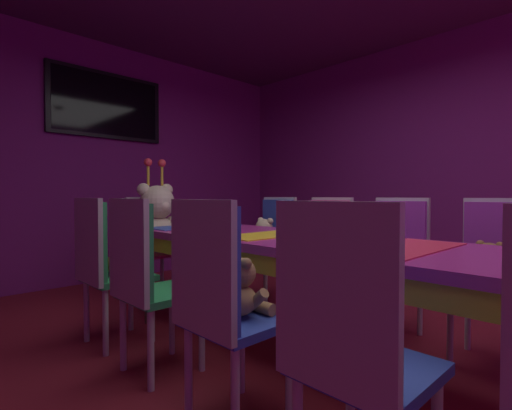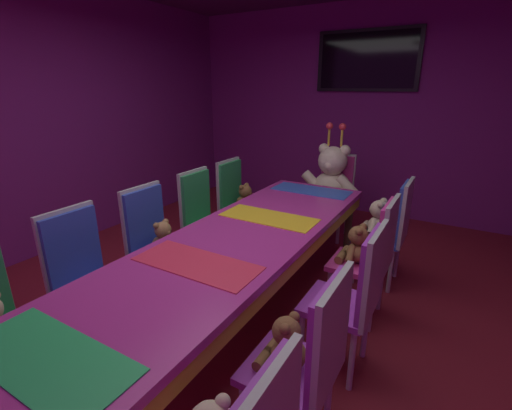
# 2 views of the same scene
# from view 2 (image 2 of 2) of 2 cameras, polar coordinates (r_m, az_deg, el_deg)

# --- Properties ---
(ground_plane) EXTENTS (7.90, 7.90, 0.00)m
(ground_plane) POSITION_cam_2_polar(r_m,az_deg,el_deg) (2.87, -2.62, -18.82)
(ground_plane) COLOR maroon
(wall_back) EXTENTS (5.20, 0.12, 2.80)m
(wall_back) POSITION_cam_2_polar(r_m,az_deg,el_deg) (5.27, 16.86, 14.01)
(wall_back) COLOR #721E72
(wall_back) RESTS_ON ground_plane
(wall_left) EXTENTS (0.12, 6.40, 2.80)m
(wall_left) POSITION_cam_2_polar(r_m,az_deg,el_deg) (4.32, -34.04, 10.89)
(wall_left) COLOR #721E72
(wall_left) RESTS_ON ground_plane
(banquet_table) EXTENTS (0.90, 3.18, 0.75)m
(banquet_table) POSITION_cam_2_polar(r_m,az_deg,el_deg) (2.53, -2.84, -6.89)
(banquet_table) COLOR #B22D8C
(banquet_table) RESTS_ON ground_plane
(chair_left_1) EXTENTS (0.42, 0.41, 0.98)m
(chair_left_1) POSITION_cam_2_polar(r_m,az_deg,el_deg) (2.70, -26.20, -8.58)
(chair_left_1) COLOR #2D47B2
(chair_left_1) RESTS_ON ground_plane
(chair_left_2) EXTENTS (0.42, 0.41, 0.98)m
(chair_left_2) POSITION_cam_2_polar(r_m,az_deg,el_deg) (3.05, -16.41, -4.33)
(chair_left_2) COLOR #2D47B2
(chair_left_2) RESTS_ON ground_plane
(teddy_left_2) EXTENTS (0.22, 0.29, 0.27)m
(teddy_left_2) POSITION_cam_2_polar(r_m,az_deg,el_deg) (2.96, -14.44, -5.31)
(teddy_left_2) COLOR #9E7247
(teddy_left_2) RESTS_ON chair_left_2
(chair_left_3) EXTENTS (0.42, 0.41, 0.98)m
(chair_left_3) POSITION_cam_2_polar(r_m,az_deg,el_deg) (3.50, -8.78, -0.83)
(chair_left_3) COLOR #268C4C
(chair_left_3) RESTS_ON ground_plane
(chair_left_4) EXTENTS (0.42, 0.41, 0.98)m
(chair_left_4) POSITION_cam_2_polar(r_m,az_deg,el_deg) (3.94, -3.43, 1.56)
(chair_left_4) COLOR #268C4C
(chair_left_4) RESTS_ON ground_plane
(teddy_left_4) EXTENTS (0.23, 0.30, 0.28)m
(teddy_left_4) POSITION_cam_2_polar(r_m,az_deg,el_deg) (3.87, -1.65, 1.02)
(teddy_left_4) COLOR brown
(teddy_left_4) RESTS_ON chair_left_4
(chair_right_1) EXTENTS (0.42, 0.41, 0.98)m
(chair_right_1) POSITION_cam_2_polar(r_m,az_deg,el_deg) (1.76, 9.23, -22.20)
(chair_right_1) COLOR purple
(chair_right_1) RESTS_ON ground_plane
(teddy_right_1) EXTENTS (0.23, 0.29, 0.27)m
(teddy_right_1) POSITION_cam_2_polar(r_m,az_deg,el_deg) (1.82, 4.68, -21.39)
(teddy_right_1) COLOR brown
(teddy_right_1) RESTS_ON chair_right_1
(chair_right_2) EXTENTS (0.42, 0.41, 0.98)m
(chair_right_2) POSITION_cam_2_polar(r_m,az_deg,el_deg) (2.26, 16.06, -12.66)
(chair_right_2) COLOR purple
(chair_right_2) RESTS_ON ground_plane
(chair_right_3) EXTENTS (0.42, 0.41, 0.98)m
(chair_right_3) POSITION_cam_2_polar(r_m,az_deg,el_deg) (2.80, 18.65, -6.68)
(chair_right_3) COLOR #CC338C
(chair_right_3) RESTS_ON ground_plane
(teddy_right_3) EXTENTS (0.24, 0.31, 0.30)m
(teddy_right_3) POSITION_cam_2_polar(r_m,az_deg,el_deg) (2.83, 15.76, -6.34)
(teddy_right_3) COLOR brown
(teddy_right_3) RESTS_ON chair_right_3
(chair_right_4) EXTENTS (0.42, 0.41, 0.98)m
(chair_right_4) POSITION_cam_2_polar(r_m,az_deg,el_deg) (3.36, 21.25, -2.70)
(chair_right_4) COLOR #2D47B2
(chair_right_4) RESTS_ON ground_plane
(teddy_right_4) EXTENTS (0.27, 0.35, 0.33)m
(teddy_right_4) POSITION_cam_2_polar(r_m,az_deg,el_deg) (3.38, 18.82, -2.22)
(teddy_right_4) COLOR beige
(teddy_right_4) RESTS_ON chair_right_4
(throne_chair) EXTENTS (0.41, 0.42, 0.98)m
(throne_chair) POSITION_cam_2_polar(r_m,az_deg,el_deg) (4.38, 12.49, 2.91)
(throne_chair) COLOR #CC338C
(throne_chair) RESTS_ON ground_plane
(king_teddy_bear) EXTENTS (0.70, 0.54, 0.89)m
(king_teddy_bear) POSITION_cam_2_polar(r_m,az_deg,el_deg) (4.19, 11.90, 4.33)
(king_teddy_bear) COLOR beige
(king_teddy_bear) RESTS_ON throne_chair
(wall_tv) EXTENTS (1.31, 0.06, 0.76)m
(wall_tv) POSITION_cam_2_polar(r_m,az_deg,el_deg) (5.18, 17.30, 21.13)
(wall_tv) COLOR black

